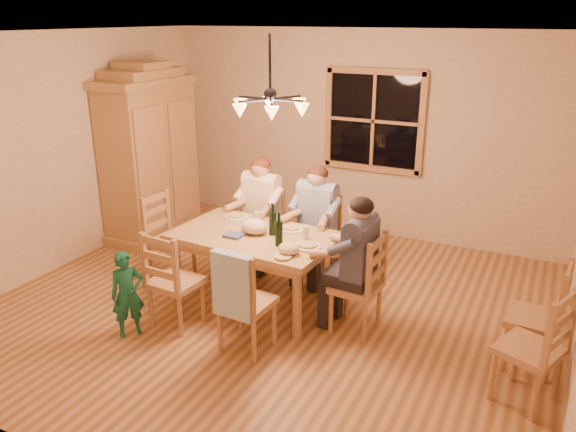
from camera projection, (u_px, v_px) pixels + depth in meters
The scene contains 31 objects.
floor at pixel (273, 306), 5.82m from camera, with size 5.50×5.50×0.00m, color brown.
ceiling at pixel (270, 33), 4.90m from camera, with size 5.50×5.00×0.02m, color white.
wall_back at pixel (359, 134), 7.47m from camera, with size 5.50×0.02×2.70m, color #C7AF8D.
wall_left at pixel (62, 152), 6.51m from camera, with size 0.02×5.00×2.70m, color #C7AF8D.
window at pixel (374, 121), 7.29m from camera, with size 1.30×0.06×1.30m.
chandelier at pixel (270, 105), 5.11m from camera, with size 0.77×0.68×0.71m.
armoire at pixel (150, 158), 7.43m from camera, with size 0.66×1.40×2.30m.
dining_table at pixel (255, 244), 5.71m from camera, with size 1.68×1.08×0.76m.
chair_far_left at pixel (261, 243), 6.65m from camera, with size 0.46×0.44×0.99m.
chair_far_right at pixel (316, 255), 6.31m from camera, with size 0.46×0.44×0.99m.
chair_near_left at pixel (177, 296), 5.39m from camera, with size 0.46×0.44×0.99m.
chair_near_right at pixel (247, 317), 5.01m from camera, with size 0.46×0.44×0.99m.
chair_end_left at pixel (172, 253), 6.36m from camera, with size 0.44×0.46×0.99m.
chair_end_right at pixel (356, 301), 5.31m from camera, with size 0.44×0.46×0.99m.
adult_woman at pixel (261, 200), 6.46m from camera, with size 0.41×0.44×0.87m.
adult_plaid_man at pixel (317, 210), 6.13m from camera, with size 0.41×0.44×0.87m.
adult_slate_man at pixel (358, 248), 5.12m from camera, with size 0.44×0.41×0.87m.
towel at pixel (233, 286), 4.72m from camera, with size 0.38×0.10×0.58m, color #A2C9DB.
wine_bottle_a at pixel (273, 219), 5.60m from camera, with size 0.08×0.08×0.33m, color black.
wine_bottle_b at pixel (279, 229), 5.35m from camera, with size 0.08×0.08×0.33m, color black.
plate_woman at pixel (236, 217), 6.13m from camera, with size 0.26×0.26×0.02m, color white.
plate_plaid at pixel (291, 229), 5.78m from camera, with size 0.26×0.26×0.02m, color white.
plate_slate at pixel (308, 246), 5.35m from camera, with size 0.26×0.26×0.02m, color white.
wine_glass_a at pixel (257, 218), 5.91m from camera, with size 0.06×0.06×0.14m, color silver.
wine_glass_b at pixel (305, 233), 5.51m from camera, with size 0.06×0.06×0.14m, color silver.
cap at pixel (289, 248), 5.19m from camera, with size 0.20×0.20×0.11m, color #C7B784.
napkin at pixel (233, 235), 5.60m from camera, with size 0.18×0.14×0.03m, color #4B568B.
cloth_bundle at pixel (254, 227), 5.66m from camera, with size 0.28×0.22×0.15m, color beige.
child at pixel (127, 294), 5.18m from camera, with size 0.30×0.20×0.84m, color #176950.
chair_spare_front at pixel (526, 367), 4.31m from camera, with size 0.55×0.56×0.99m.
chair_spare_back at pixel (531, 335), 4.74m from camera, with size 0.46×0.48×0.99m.
Camera 1 is at (2.44, -4.55, 2.85)m, focal length 35.00 mm.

